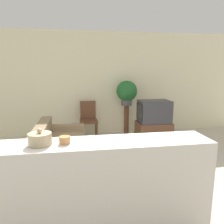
{
  "coord_description": "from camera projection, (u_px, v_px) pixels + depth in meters",
  "views": [
    {
      "loc": [
        -0.04,
        -2.43,
        1.73
      ],
      "look_at": [
        0.67,
        2.01,
        0.85
      ],
      "focal_mm": 35.0,
      "sensor_mm": 36.0,
      "label": 1
    }
  ],
  "objects": [
    {
      "name": "potted_plant",
      "position": [
        127.0,
        92.0,
        5.61
      ],
      "size": [
        0.54,
        0.54,
        0.63
      ],
      "color": "#4C4C51",
      "rests_on": "plant_stand"
    },
    {
      "name": "foreground_counter",
      "position": [
        84.0,
        191.0,
        2.2
      ],
      "size": [
        2.56,
        0.44,
        1.04
      ],
      "color": "beige",
      "rests_on": "ground_plane"
    },
    {
      "name": "television",
      "position": [
        154.0,
        111.0,
        5.01
      ],
      "size": [
        0.71,
        0.51,
        0.51
      ],
      "color": "#333338",
      "rests_on": "tv_stand"
    },
    {
      "name": "wooden_chair",
      "position": [
        88.0,
        118.0,
        5.53
      ],
      "size": [
        0.44,
        0.44,
        0.94
      ],
      "color": "brown",
      "rests_on": "ground_plane"
    },
    {
      "name": "wall_back",
      "position": [
        78.0,
        84.0,
        5.75
      ],
      "size": [
        9.0,
        0.06,
        2.7
      ],
      "color": "beige",
      "rests_on": "ground_plane"
    },
    {
      "name": "decorative_bowl",
      "position": [
        40.0,
        139.0,
        2.03
      ],
      "size": [
        0.22,
        0.22,
        0.16
      ],
      "color": "tan",
      "rests_on": "foreground_counter"
    },
    {
      "name": "candle_jar",
      "position": [
        65.0,
        140.0,
        2.07
      ],
      "size": [
        0.11,
        0.11,
        0.07
      ],
      "color": "#C6844C",
      "rests_on": "foreground_counter"
    },
    {
      "name": "plant_stand",
      "position": [
        126.0,
        120.0,
        5.75
      ],
      "size": [
        0.13,
        0.13,
        0.81
      ],
      "color": "brown",
      "rests_on": "ground_plane"
    },
    {
      "name": "tv_stand",
      "position": [
        153.0,
        133.0,
        5.11
      ],
      "size": [
        0.77,
        0.54,
        0.53
      ],
      "color": "brown",
      "rests_on": "ground_plane"
    },
    {
      "name": "ground_plane",
      "position": [
        84.0,
        212.0,
        2.69
      ],
      "size": [
        14.0,
        14.0,
        0.0
      ],
      "primitive_type": "plane",
      "color": "beige"
    },
    {
      "name": "couch",
      "position": [
        59.0,
        153.0,
        3.88
      ],
      "size": [
        0.88,
        1.88,
        0.75
      ],
      "color": "#847051",
      "rests_on": "ground_plane"
    }
  ]
}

